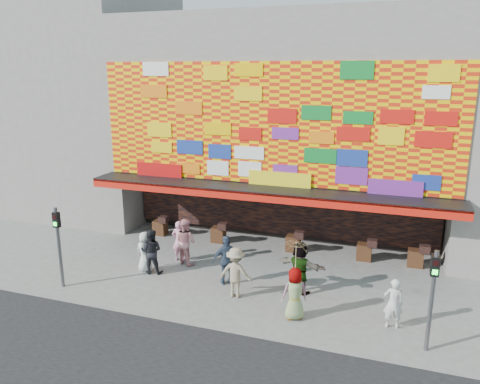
% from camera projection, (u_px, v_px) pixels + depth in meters
% --- Properties ---
extents(ground, '(90.00, 90.00, 0.00)m').
position_uv_depth(ground, '(237.00, 294.00, 16.52)').
color(ground, slate).
rests_on(ground, ground).
extents(shop_building, '(15.20, 9.40, 10.00)m').
position_uv_depth(shop_building, '(292.00, 122.00, 22.68)').
color(shop_building, gray).
rests_on(shop_building, ground).
extents(neighbor_left, '(11.00, 8.00, 12.00)m').
position_uv_depth(neighbor_left, '(67.00, 100.00, 26.41)').
color(neighbor_left, gray).
rests_on(neighbor_left, ground).
extents(signal_left, '(0.22, 0.20, 3.00)m').
position_uv_depth(signal_left, '(58.00, 238.00, 16.63)').
color(signal_left, '#59595B').
rests_on(signal_left, ground).
extents(signal_right, '(0.22, 0.20, 3.00)m').
position_uv_depth(signal_right, '(433.00, 290.00, 12.73)').
color(signal_right, '#59595B').
rests_on(signal_right, ground).
extents(ped_a, '(0.80, 0.54, 1.61)m').
position_uv_depth(ped_a, '(145.00, 252.00, 18.20)').
color(ped_a, silver).
rests_on(ped_a, ground).
extents(ped_b, '(0.65, 0.45, 1.72)m').
position_uv_depth(ped_b, '(179.00, 241.00, 19.20)').
color(ped_b, pink).
rests_on(ped_b, ground).
extents(ped_c, '(0.97, 0.82, 1.77)m').
position_uv_depth(ped_c, '(151.00, 251.00, 18.02)').
color(ped_c, black).
rests_on(ped_c, ground).
extents(ped_d, '(1.17, 0.68, 1.80)m').
position_uv_depth(ped_d, '(236.00, 273.00, 16.10)').
color(ped_d, gray).
rests_on(ped_d, ground).
extents(ped_e, '(1.17, 0.98, 1.87)m').
position_uv_depth(ped_e, '(227.00, 260.00, 17.07)').
color(ped_e, '#334259').
rests_on(ped_e, ground).
extents(ped_f, '(1.84, 0.92, 1.90)m').
position_uv_depth(ped_f, '(300.00, 268.00, 16.37)').
color(ped_f, gray).
rests_on(ped_f, ground).
extents(ped_g, '(1.00, 0.89, 1.71)m').
position_uv_depth(ped_g, '(295.00, 294.00, 14.67)').
color(ped_g, gray).
rests_on(ped_g, ground).
extents(ped_h, '(0.64, 0.47, 1.61)m').
position_uv_depth(ped_h, '(393.00, 303.00, 14.17)').
color(ped_h, silver).
rests_on(ped_h, ground).
extents(ped_i, '(1.12, 1.00, 1.91)m').
position_uv_depth(ped_i, '(185.00, 241.00, 18.87)').
color(ped_i, '#CD8488').
rests_on(ped_i, ground).
extents(parasol, '(1.26, 1.27, 1.86)m').
position_uv_depth(parasol, '(296.00, 255.00, 14.35)').
color(parasol, '#F6DD9B').
rests_on(parasol, ground).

